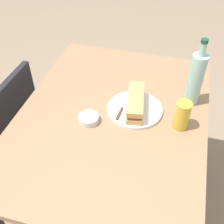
{
  "coord_description": "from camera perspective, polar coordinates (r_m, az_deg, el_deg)",
  "views": [
    {
      "loc": [
        -0.89,
        -0.24,
        1.64
      ],
      "look_at": [
        0.0,
        0.0,
        0.78
      ],
      "focal_mm": 45.25,
      "sensor_mm": 36.0,
      "label": 1
    }
  ],
  "objects": [
    {
      "name": "ground_plane",
      "position": [
        1.88,
        0.0,
        -17.72
      ],
      "size": [
        8.0,
        8.0,
        0.0
      ],
      "primitive_type": "plane",
      "color": "#8C755B"
    },
    {
      "name": "baguette_sandwich_near",
      "position": [
        1.27,
        4.74,
        1.92
      ],
      "size": [
        0.23,
        0.1,
        0.07
      ],
      "color": "tan",
      "rests_on": "plate_near"
    },
    {
      "name": "dining_table",
      "position": [
        1.36,
        0.0,
        -4.29
      ],
      "size": [
        1.12,
        0.84,
        0.76
      ],
      "color": "#997251",
      "rests_on": "ground"
    },
    {
      "name": "chair_far",
      "position": [
        1.69,
        -20.62,
        -3.74
      ],
      "size": [
        0.41,
        0.41,
        0.84
      ],
      "color": "black",
      "rests_on": "ground"
    },
    {
      "name": "water_bottle",
      "position": [
        1.31,
        16.5,
        6.47
      ],
      "size": [
        0.07,
        0.07,
        0.33
      ],
      "color": "#99C6B7",
      "rests_on": "dining_table"
    },
    {
      "name": "plate_near",
      "position": [
        1.29,
        4.64,
        0.54
      ],
      "size": [
        0.25,
        0.25,
        0.01
      ],
      "primitive_type": "cylinder",
      "color": "white",
      "rests_on": "dining_table"
    },
    {
      "name": "knife_near",
      "position": [
        1.28,
        2.01,
        0.74
      ],
      "size": [
        0.18,
        0.02,
        0.01
      ],
      "color": "silver",
      "rests_on": "plate_near"
    },
    {
      "name": "beer_glass",
      "position": [
        1.21,
        13.97,
        -0.66
      ],
      "size": [
        0.06,
        0.06,
        0.13
      ],
      "primitive_type": "cylinder",
      "color": "gold",
      "rests_on": "dining_table"
    },
    {
      "name": "olive_bowl",
      "position": [
        1.24,
        -4.71,
        -1.37
      ],
      "size": [
        0.09,
        0.09,
        0.03
      ],
      "primitive_type": "cylinder",
      "color": "silver",
      "rests_on": "dining_table"
    }
  ]
}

